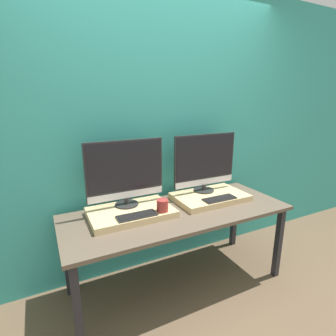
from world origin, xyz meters
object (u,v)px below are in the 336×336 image
(keyboard_left, at_px, (137,216))
(monitor_right, at_px, (205,162))
(monitor_left, at_px, (125,172))
(mug, at_px, (162,206))
(keyboard_right, at_px, (219,199))

(keyboard_left, distance_m, monitor_right, 0.84)
(monitor_right, bearing_deg, monitor_left, 180.00)
(monitor_left, bearing_deg, keyboard_left, -90.00)
(keyboard_left, bearing_deg, mug, -0.00)
(monitor_left, distance_m, keyboard_right, 0.84)
(keyboard_left, height_order, mug, mug)
(monitor_left, bearing_deg, mug, -48.76)
(mug, bearing_deg, keyboard_left, 180.00)
(keyboard_left, height_order, monitor_right, monitor_right)
(monitor_left, bearing_deg, keyboard_right, -17.59)
(monitor_left, distance_m, monitor_right, 0.76)
(keyboard_left, bearing_deg, monitor_left, 90.00)
(mug, xyz_separation_m, monitor_right, (0.55, 0.24, 0.24))
(keyboard_left, distance_m, mug, 0.21)
(monitor_right, bearing_deg, keyboard_left, -162.41)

